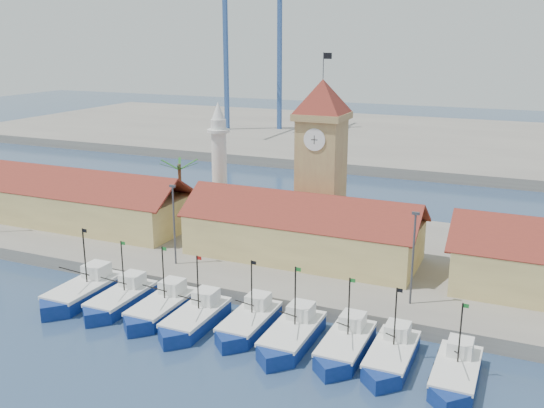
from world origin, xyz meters
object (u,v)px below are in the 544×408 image
at_px(boat_0, 81,293).
at_px(boat_4, 248,324).
at_px(minaret, 219,163).
at_px(clock_tower, 321,158).

relative_size(boat_0, boat_4, 1.13).
bearing_deg(minaret, boat_0, -95.22).
bearing_deg(clock_tower, boat_4, -87.21).
xyz_separation_m(boat_4, minaret, (-16.10, 24.60, 9.01)).
relative_size(boat_4, minaret, 0.56).
relative_size(clock_tower, minaret, 1.39).
bearing_deg(boat_4, minaret, 123.21).
height_order(boat_4, clock_tower, clock_tower).
bearing_deg(boat_4, boat_0, -177.54).
xyz_separation_m(boat_0, boat_4, (18.42, 0.79, -0.09)).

